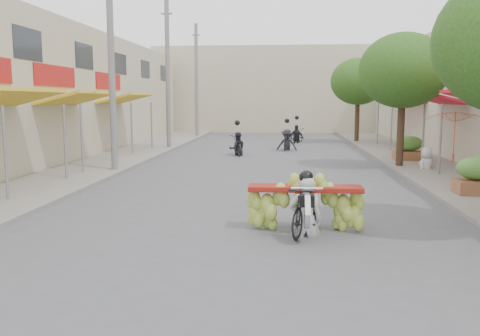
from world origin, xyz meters
TOP-DOWN VIEW (x-y plane):
  - ground at (0.00, 0.00)m, footprint 120.00×120.00m
  - sidewalk_left at (-7.00, 15.00)m, footprint 4.00×60.00m
  - sidewalk_right at (7.00, 15.00)m, footprint 4.00×60.00m
  - far_building at (0.00, 38.00)m, footprint 20.00×6.00m
  - utility_pole_mid at (-5.40, 12.00)m, footprint 0.60×0.24m
  - utility_pole_far at (-5.40, 21.00)m, footprint 0.60×0.24m
  - utility_pole_back at (-5.40, 30.00)m, footprint 0.60×0.24m
  - street_tree_mid at (5.40, 14.00)m, footprint 3.40×3.40m
  - street_tree_far at (5.40, 26.00)m, footprint 3.40×3.40m
  - produce_crate_mid at (6.20, 8.00)m, footprint 1.20×0.88m
  - produce_crate_far at (6.20, 16.00)m, footprint 1.20×0.88m
  - banana_motorbike at (1.32, 3.88)m, footprint 2.33×1.89m
  - market_umbrella at (6.02, 9.58)m, footprint 1.96×1.96m
  - pedestrian at (6.24, 13.27)m, footprint 0.90×0.88m
  - bg_motorbike_a at (-1.38, 18.19)m, footprint 1.03×1.78m
  - bg_motorbike_b at (1.02, 20.79)m, footprint 1.13×1.92m
  - bg_motorbike_c at (1.65, 25.52)m, footprint 1.24×1.71m

SIDE VIEW (x-z plane):
  - ground at x=0.00m, z-range 0.00..0.00m
  - sidewalk_left at x=-7.00m, z-range 0.00..0.12m
  - sidewalk_right at x=7.00m, z-range 0.00..0.12m
  - produce_crate_mid at x=6.20m, z-range 0.13..1.29m
  - produce_crate_far at x=6.20m, z-range 0.13..1.29m
  - banana_motorbike at x=1.32m, z-range -0.38..1.84m
  - bg_motorbike_a at x=-1.38m, z-range -0.24..1.71m
  - bg_motorbike_c at x=1.65m, z-range -0.18..1.77m
  - bg_motorbike_b at x=1.02m, z-range -0.15..1.80m
  - pedestrian at x=6.24m, z-range 0.12..1.73m
  - market_umbrella at x=6.02m, z-range 1.60..3.20m
  - far_building at x=0.00m, z-range 0.00..7.00m
  - street_tree_mid at x=5.40m, z-range 1.16..6.41m
  - street_tree_far at x=5.40m, z-range 1.16..6.41m
  - utility_pole_mid at x=-5.40m, z-range 0.03..8.03m
  - utility_pole_far at x=-5.40m, z-range 0.03..8.03m
  - utility_pole_back at x=-5.40m, z-range 0.03..8.03m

